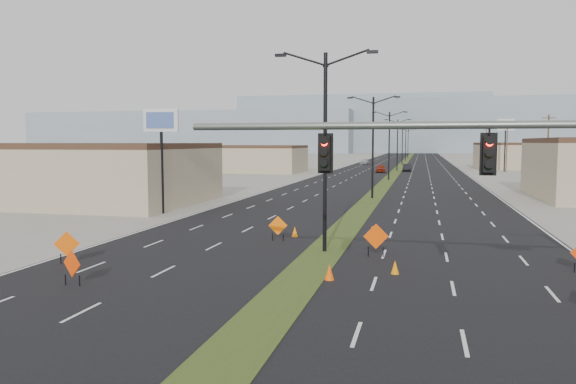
% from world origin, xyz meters
% --- Properties ---
extents(ground, '(600.00, 600.00, 0.00)m').
position_xyz_m(ground, '(0.00, 0.00, 0.00)').
color(ground, gray).
rests_on(ground, ground).
extents(road_surface, '(25.00, 400.00, 0.02)m').
position_xyz_m(road_surface, '(0.00, 100.00, 0.00)').
color(road_surface, black).
rests_on(road_surface, ground).
extents(median_strip, '(2.00, 400.00, 0.04)m').
position_xyz_m(median_strip, '(0.00, 100.00, 0.00)').
color(median_strip, '#344619').
rests_on(median_strip, ground).
extents(building_sw_far, '(30.00, 14.00, 4.50)m').
position_xyz_m(building_sw_far, '(-32.00, 85.00, 2.25)').
color(building_sw_far, tan).
rests_on(building_sw_far, ground).
extents(mesa_west, '(180.00, 50.00, 22.00)m').
position_xyz_m(mesa_west, '(-120.00, 280.00, 11.00)').
color(mesa_west, gray).
rests_on(mesa_west, ground).
extents(mesa_center, '(220.00, 50.00, 28.00)m').
position_xyz_m(mesa_center, '(40.00, 300.00, 14.00)').
color(mesa_center, gray).
rests_on(mesa_center, ground).
extents(mesa_backdrop, '(140.00, 50.00, 32.00)m').
position_xyz_m(mesa_backdrop, '(-30.00, 320.00, 16.00)').
color(mesa_backdrop, gray).
rests_on(mesa_backdrop, ground).
extents(signal_mast, '(16.30, 0.60, 8.00)m').
position_xyz_m(signal_mast, '(8.56, 2.00, 4.79)').
color(signal_mast, slate).
rests_on(signal_mast, ground).
extents(streetlight_0, '(5.15, 0.24, 10.02)m').
position_xyz_m(streetlight_0, '(0.00, 12.00, 5.42)').
color(streetlight_0, black).
rests_on(streetlight_0, ground).
extents(streetlight_1, '(5.15, 0.24, 10.02)m').
position_xyz_m(streetlight_1, '(0.00, 40.00, 5.42)').
color(streetlight_1, black).
rests_on(streetlight_1, ground).
extents(streetlight_2, '(5.15, 0.24, 10.02)m').
position_xyz_m(streetlight_2, '(0.00, 68.00, 5.42)').
color(streetlight_2, black).
rests_on(streetlight_2, ground).
extents(streetlight_3, '(5.15, 0.24, 10.02)m').
position_xyz_m(streetlight_3, '(0.00, 96.00, 5.42)').
color(streetlight_3, black).
rests_on(streetlight_3, ground).
extents(streetlight_4, '(5.15, 0.24, 10.02)m').
position_xyz_m(streetlight_4, '(0.00, 124.00, 5.42)').
color(streetlight_4, black).
rests_on(streetlight_4, ground).
extents(streetlight_5, '(5.15, 0.24, 10.02)m').
position_xyz_m(streetlight_5, '(0.00, 152.00, 5.42)').
color(streetlight_5, black).
rests_on(streetlight_5, ground).
extents(streetlight_6, '(5.15, 0.24, 10.02)m').
position_xyz_m(streetlight_6, '(0.00, 180.00, 5.42)').
color(streetlight_6, black).
rests_on(streetlight_6, ground).
extents(utility_pole_1, '(1.60, 0.20, 9.00)m').
position_xyz_m(utility_pole_1, '(20.00, 60.00, 4.67)').
color(utility_pole_1, '#4C3823').
rests_on(utility_pole_1, ground).
extents(utility_pole_2, '(1.60, 0.20, 9.00)m').
position_xyz_m(utility_pole_2, '(20.00, 95.00, 4.67)').
color(utility_pole_2, '#4C3823').
rests_on(utility_pole_2, ground).
extents(utility_pole_3, '(1.60, 0.20, 9.00)m').
position_xyz_m(utility_pole_3, '(20.00, 130.00, 4.67)').
color(utility_pole_3, '#4C3823').
rests_on(utility_pole_3, ground).
extents(car_left, '(1.93, 4.38, 1.47)m').
position_xyz_m(car_left, '(-2.65, 89.01, 0.73)').
color(car_left, maroon).
rests_on(car_left, ground).
extents(car_mid, '(1.60, 4.33, 1.41)m').
position_xyz_m(car_mid, '(2.00, 94.09, 0.71)').
color(car_mid, black).
rests_on(car_mid, ground).
extents(car_far, '(2.20, 4.58, 1.29)m').
position_xyz_m(car_far, '(-9.21, 124.87, 0.64)').
color(car_far, '#A2A8AB').
rests_on(car_far, ground).
extents(construction_sign_0, '(1.10, 0.45, 1.54)m').
position_xyz_m(construction_sign_0, '(-10.93, 6.31, 0.90)').
color(construction_sign_0, '#E45204').
rests_on(construction_sign_0, ground).
extents(construction_sign_1, '(1.00, 0.44, 1.42)m').
position_xyz_m(construction_sign_1, '(-8.39, 3.00, 0.83)').
color(construction_sign_1, '#DB3804').
rests_on(construction_sign_1, ground).
extents(construction_sign_2, '(1.03, 0.39, 1.43)m').
position_xyz_m(construction_sign_2, '(-3.09, 14.46, 0.84)').
color(construction_sign_2, '#FF6605').
rests_on(construction_sign_2, ground).
extents(construction_sign_3, '(1.20, 0.40, 1.65)m').
position_xyz_m(construction_sign_3, '(2.65, 11.26, 0.97)').
color(construction_sign_3, '#E84704').
rests_on(construction_sign_3, ground).
extents(cone_0, '(0.43, 0.43, 0.67)m').
position_xyz_m(cone_0, '(1.19, 6.21, 0.33)').
color(cone_0, '#F95305').
rests_on(cone_0, ground).
extents(cone_1, '(0.47, 0.47, 0.60)m').
position_xyz_m(cone_1, '(3.73, 7.89, 0.30)').
color(cone_1, orange).
rests_on(cone_1, ground).
extents(cone_2, '(0.42, 0.42, 0.60)m').
position_xyz_m(cone_2, '(1.92, 17.55, 0.30)').
color(cone_2, '#FF6B05').
rests_on(cone_2, ground).
extents(cone_3, '(0.43, 0.43, 0.62)m').
position_xyz_m(cone_3, '(-2.47, 16.04, 0.31)').
color(cone_3, orange).
rests_on(cone_3, ground).
extents(pole_sign_west, '(2.68, 0.90, 8.16)m').
position_xyz_m(pole_sign_west, '(-15.00, 24.37, 6.58)').
color(pole_sign_west, black).
rests_on(pole_sign_west, ground).
extents(pole_sign_east_far, '(3.26, 0.83, 9.96)m').
position_xyz_m(pole_sign_east_far, '(20.00, 97.31, 8.16)').
color(pole_sign_east_far, black).
rests_on(pole_sign_east_far, ground).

